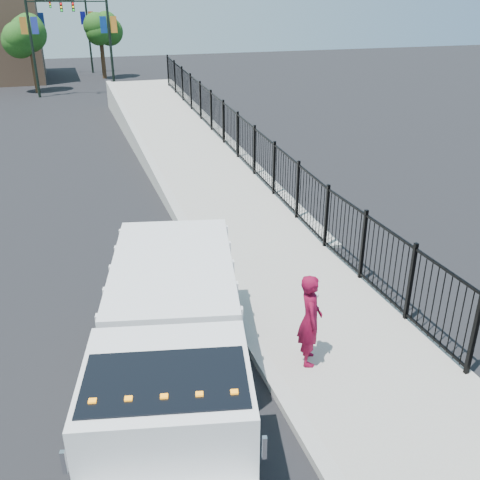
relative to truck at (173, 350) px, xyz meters
name	(u,v)px	position (x,y,z in m)	size (l,w,h in m)	color
ground	(256,353)	(1.91, 1.19, -1.35)	(120.00, 120.00, 0.00)	black
sidewalk	(392,393)	(3.83, -0.81, -1.29)	(3.55, 12.00, 0.12)	#9E998E
curb	(295,416)	(1.91, -0.81, -1.27)	(0.30, 12.00, 0.16)	#ADAAA3
ramp	(183,150)	(4.03, 17.19, -1.35)	(3.95, 24.00, 1.70)	#9E998E
iron_fence	(238,150)	(5.46, 13.19, -0.45)	(0.10, 28.00, 1.80)	black
truck	(173,350)	(0.00, 0.00, 0.00)	(3.75, 7.33, 2.40)	black
worker	(310,320)	(2.75, 0.50, -0.28)	(0.69, 0.45, 1.89)	maroon
debris	(311,294)	(3.89, 2.76, -1.19)	(0.35, 0.35, 0.09)	silver
light_pole_0	(35,32)	(-2.23, 34.51, 3.01)	(3.77, 0.22, 8.00)	black
light_pole_1	(105,31)	(2.44, 34.05, 3.01)	(3.78, 0.22, 8.00)	black
light_pole_2	(42,25)	(-1.84, 44.35, 3.01)	(3.77, 0.22, 8.00)	black
light_pole_3	(84,23)	(1.82, 47.00, 3.01)	(3.78, 0.22, 8.00)	black
tree_0	(30,37)	(-2.68, 36.66, 2.60)	(2.70, 2.70, 5.35)	#382314
tree_1	(100,31)	(2.84, 42.90, 2.56)	(2.18, 2.18, 5.09)	#382314
tree_2	(23,28)	(-3.53, 49.57, 2.59)	(2.50, 2.50, 5.25)	#382314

